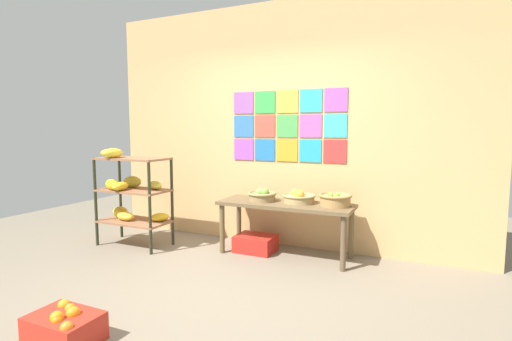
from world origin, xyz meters
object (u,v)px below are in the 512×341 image
(display_table, at_px, (285,210))
(orange_crate_foreground, at_px, (65,327))
(banana_shelf_unit, at_px, (130,191))
(produce_crate_under_table, at_px, (256,243))
(fruit_basket_back_left, at_px, (299,198))
(fruit_basket_left, at_px, (262,195))
(fruit_basket_centre, at_px, (335,199))

(display_table, bearing_deg, orange_crate_foreground, -107.29)
(banana_shelf_unit, xyz_separation_m, produce_crate_under_table, (1.54, 0.41, -0.60))
(display_table, distance_m, fruit_basket_back_left, 0.21)
(display_table, distance_m, produce_crate_under_table, 0.58)
(banana_shelf_unit, relative_size, display_table, 0.80)
(display_table, distance_m, fruit_basket_left, 0.33)
(banana_shelf_unit, height_order, display_table, banana_shelf_unit)
(banana_shelf_unit, distance_m, fruit_basket_left, 1.68)
(display_table, xyz_separation_m, orange_crate_foreground, (-0.73, -2.34, -0.43))
(fruit_basket_back_left, xyz_separation_m, fruit_basket_left, (-0.43, -0.06, 0.00))
(fruit_basket_centre, xyz_separation_m, produce_crate_under_table, (-0.94, -0.04, -0.60))
(fruit_basket_back_left, relative_size, fruit_basket_left, 1.11)
(banana_shelf_unit, bearing_deg, fruit_basket_back_left, 12.86)
(fruit_basket_left, height_order, orange_crate_foreground, fruit_basket_left)
(display_table, height_order, fruit_basket_back_left, fruit_basket_back_left)
(display_table, bearing_deg, produce_crate_under_table, -179.94)
(fruit_basket_back_left, distance_m, fruit_basket_left, 0.44)
(fruit_basket_back_left, relative_size, produce_crate_under_table, 0.82)
(produce_crate_under_table, bearing_deg, fruit_basket_left, -1.42)
(banana_shelf_unit, relative_size, fruit_basket_back_left, 3.27)
(fruit_basket_centre, height_order, orange_crate_foreground, fruit_basket_centre)
(display_table, height_order, produce_crate_under_table, display_table)
(display_table, bearing_deg, fruit_basket_back_left, 22.06)
(banana_shelf_unit, height_order, orange_crate_foreground, banana_shelf_unit)
(banana_shelf_unit, xyz_separation_m, fruit_basket_back_left, (2.06, 0.47, -0.01))
(banana_shelf_unit, height_order, produce_crate_under_table, banana_shelf_unit)
(fruit_basket_centre, bearing_deg, fruit_basket_back_left, 177.73)
(fruit_basket_left, relative_size, produce_crate_under_table, 0.74)
(fruit_basket_left, distance_m, fruit_basket_centre, 0.85)
(banana_shelf_unit, distance_m, fruit_basket_back_left, 2.11)
(banana_shelf_unit, bearing_deg, orange_crate_foreground, -58.33)
(banana_shelf_unit, bearing_deg, fruit_basket_left, 14.14)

